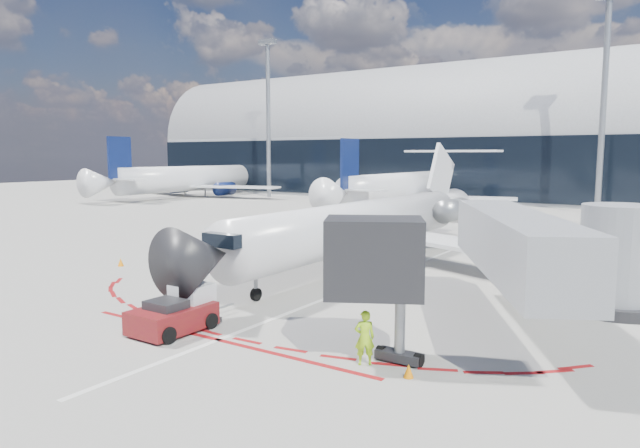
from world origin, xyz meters
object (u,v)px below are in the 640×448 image
Objects in this scene: regional_jet at (371,222)px; uld_container at (192,305)px; ramp_worker at (365,338)px; pushback_tug at (172,317)px.

uld_container is (0.31, -15.98, -1.81)m from regional_jet.
regional_jet is 17.00× the size of ramp_worker.
pushback_tug is at bearing -31.10° from ramp_worker.
uld_container is at bearing -88.88° from regional_jet.
ramp_worker reaches higher than pushback_tug.
ramp_worker is at bearing 7.63° from pushback_tug.
pushback_tug is (0.36, -17.12, -2.06)m from regional_jet.
pushback_tug is at bearing -88.80° from regional_jet.
ramp_worker reaches higher than uld_container.
pushback_tug is 2.72× the size of uld_container.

